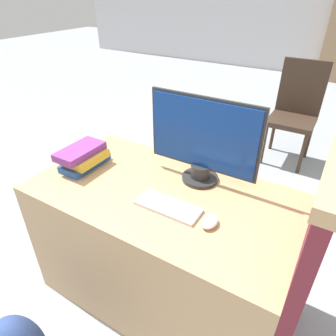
# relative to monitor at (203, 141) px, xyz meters

# --- Properties ---
(desk) EXTENTS (1.33, 0.73, 0.76)m
(desk) POSITION_rel_monitor_xyz_m (-0.11, -0.19, -0.61)
(desk) COLOR tan
(desk) RESTS_ON ground_plane
(carrel_divider) EXTENTS (0.07, 0.69, 1.19)m
(carrel_divider) POSITION_rel_monitor_xyz_m (0.58, -0.21, -0.38)
(carrel_divider) COLOR maroon
(carrel_divider) RESTS_ON ground_plane
(monitor) EXTENTS (0.58, 0.19, 0.45)m
(monitor) POSITION_rel_monitor_xyz_m (0.00, 0.00, 0.00)
(monitor) COLOR #282828
(monitor) RESTS_ON desk
(keyboard) EXTENTS (0.31, 0.12, 0.02)m
(keyboard) POSITION_rel_monitor_xyz_m (-0.02, -0.29, -0.22)
(keyboard) COLOR silver
(keyboard) RESTS_ON desk
(mouse) EXTENTS (0.07, 0.10, 0.04)m
(mouse) POSITION_rel_monitor_xyz_m (0.19, -0.30, -0.21)
(mouse) COLOR white
(mouse) RESTS_ON desk
(book_stack) EXTENTS (0.18, 0.29, 0.12)m
(book_stack) POSITION_rel_monitor_xyz_m (-0.61, -0.22, -0.16)
(book_stack) COLOR #285199
(book_stack) RESTS_ON desk
(far_chair) EXTENTS (0.44, 0.44, 1.02)m
(far_chair) POSITION_rel_monitor_xyz_m (0.14, 1.96, -0.43)
(far_chair) COLOR #38281E
(far_chair) RESTS_ON ground_plane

